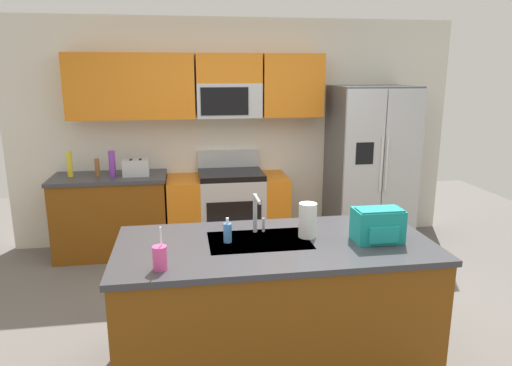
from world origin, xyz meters
The scene contains 15 objects.
ground_plane centered at (0.00, 0.00, 0.00)m, with size 9.00×9.00×0.00m, color #66605B.
kitchen_wall_unit centered at (-0.14, 2.08, 1.47)m, with size 5.20×0.43×2.60m.
back_counter centered at (-1.45, 1.80, 0.45)m, with size 1.22×0.63×0.90m.
range_oven centered at (-0.15, 1.80, 0.44)m, with size 1.36×0.61×1.10m.
refrigerator centered at (1.51, 1.73, 0.93)m, with size 0.90×0.76×1.85m.
island_counter centered at (-0.06, -0.47, 0.45)m, with size 2.11×0.99×0.90m.
toaster centered at (-1.15, 1.75, 0.99)m, with size 0.28×0.16×0.18m.
pepper_mill centered at (-1.57, 1.80, 1.00)m, with size 0.05×0.05×0.19m, color brown.
bottle_yellow centered at (-1.85, 1.82, 1.04)m, with size 0.06×0.06×0.28m, color yellow.
bottle_purple centered at (-1.40, 1.77, 1.04)m, with size 0.07×0.07×0.28m, color purple.
sink_faucet centered at (-0.16, -0.28, 1.07)m, with size 0.09×0.21×0.28m.
drink_cup_pink centered at (-0.80, -0.80, 0.97)m, with size 0.08×0.08×0.26m.
soap_dispenser centered at (-0.37, -0.42, 0.97)m, with size 0.06×0.06×0.17m.
paper_towel_roll centered at (0.18, -0.41, 1.02)m, with size 0.12×0.12×0.24m, color white.
backpack centered at (0.62, -0.56, 1.02)m, with size 0.32×0.22×0.23m.
Camera 1 is at (-0.65, -3.37, 2.02)m, focal length 32.89 mm.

